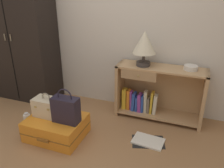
# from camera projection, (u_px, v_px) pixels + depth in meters

# --- Properties ---
(ground_plane) EXTENTS (9.00, 9.00, 0.00)m
(ground_plane) POSITION_uv_depth(u_px,v_px,m) (57.00, 167.00, 2.20)
(ground_plane) COLOR #9E7047
(back_wall) EXTENTS (6.40, 0.10, 2.60)m
(back_wall) POSITION_uv_depth(u_px,v_px,m) (112.00, 12.00, 2.97)
(back_wall) COLOR beige
(back_wall) RESTS_ON ground_plane
(wardrobe) EXTENTS (1.00, 0.47, 1.95)m
(wardrobe) POSITION_uv_depth(u_px,v_px,m) (20.00, 34.00, 3.26)
(wardrobe) COLOR black
(wardrobe) RESTS_ON ground_plane
(bookshelf) EXTENTS (1.09, 0.34, 0.70)m
(bookshelf) POSITION_uv_depth(u_px,v_px,m) (155.00, 93.00, 2.94)
(bookshelf) COLOR tan
(bookshelf) RESTS_ON ground_plane
(table_lamp) EXTENTS (0.28, 0.28, 0.43)m
(table_lamp) POSITION_uv_depth(u_px,v_px,m) (144.00, 44.00, 2.71)
(table_lamp) COLOR #3D3838
(table_lamp) RESTS_ON bookshelf
(bowl) EXTENTS (0.16, 0.16, 0.05)m
(bowl) POSITION_uv_depth(u_px,v_px,m) (191.00, 68.00, 2.67)
(bowl) COLOR silver
(bowl) RESTS_ON bookshelf
(suitcase_large) EXTENTS (0.63, 0.52, 0.24)m
(suitcase_large) POSITION_uv_depth(u_px,v_px,m) (57.00, 127.00, 2.62)
(suitcase_large) COLOR orange
(suitcase_large) RESTS_ON ground_plane
(train_case) EXTENTS (0.30, 0.20, 0.28)m
(train_case) POSITION_uv_depth(u_px,v_px,m) (47.00, 107.00, 2.59)
(train_case) COLOR beige
(train_case) RESTS_ON suitcase_large
(handbag) EXTENTS (0.29, 0.14, 0.39)m
(handbag) POSITION_uv_depth(u_px,v_px,m) (66.00, 109.00, 2.45)
(handbag) COLOR #231E2D
(handbag) RESTS_ON suitcase_large
(bottle) EXTENTS (0.08, 0.08, 0.18)m
(bottle) POSITION_uv_depth(u_px,v_px,m) (27.00, 120.00, 2.83)
(bottle) COLOR white
(bottle) RESTS_ON ground_plane
(open_book_on_floor) EXTENTS (0.41, 0.33, 0.02)m
(open_book_on_floor) POSITION_uv_depth(u_px,v_px,m) (148.00, 141.00, 2.56)
(open_book_on_floor) COLOR white
(open_book_on_floor) RESTS_ON ground_plane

